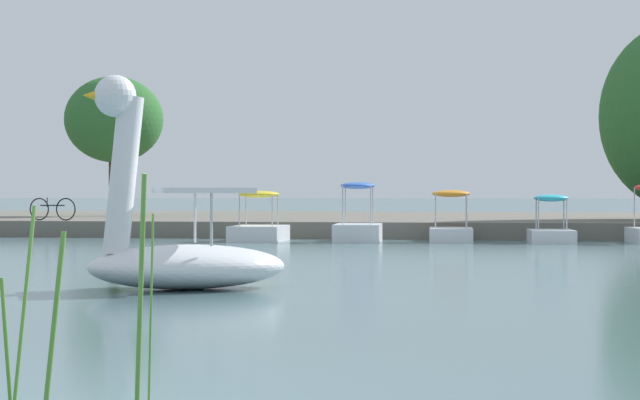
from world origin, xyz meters
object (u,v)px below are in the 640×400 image
at_px(pedal_boat_orange, 451,227).
at_px(pedal_boat_blue, 358,225).
at_px(pedal_boat_cyan, 551,229).
at_px(tree_broadleaf_right, 114,120).
at_px(swan_boat, 177,244).
at_px(pedal_boat_yellow, 259,227).
at_px(bicycle_parked, 52,209).

relative_size(pedal_boat_orange, pedal_boat_blue, 0.96).
bearing_deg(pedal_boat_cyan, tree_broadleaf_right, 148.49).
relative_size(swan_boat, pedal_boat_yellow, 1.40).
bearing_deg(pedal_boat_yellow, swan_boat, -81.76).
bearing_deg(bicycle_parked, pedal_boat_orange, -9.45).
distance_m(pedal_boat_orange, bicycle_parked, 13.03).
bearing_deg(pedal_boat_yellow, pedal_boat_orange, 5.82).
xyz_separation_m(swan_boat, pedal_boat_yellow, (-2.55, 17.64, -0.25)).
relative_size(pedal_boat_blue, tree_broadleaf_right, 0.46).
bearing_deg(pedal_boat_yellow, tree_broadleaf_right, 127.58).
xyz_separation_m(pedal_boat_blue, pedal_boat_yellow, (-2.87, -0.12, -0.06)).
distance_m(tree_broadleaf_right, bicycle_parked, 8.12).
bearing_deg(swan_boat, pedal_boat_yellow, 98.24).
xyz_separation_m(pedal_boat_blue, tree_broadleaf_right, (-10.66, 10.00, 3.69)).
bearing_deg(swan_boat, pedal_boat_blue, 88.97).
xyz_separation_m(swan_boat, pedal_boat_orange, (2.95, 18.20, -0.25)).
xyz_separation_m(swan_boat, pedal_boat_blue, (0.32, 17.75, -0.19)).
height_order(pedal_boat_cyan, tree_broadleaf_right, tree_broadleaf_right).
xyz_separation_m(pedal_boat_orange, tree_broadleaf_right, (-13.29, 9.55, 3.75)).
relative_size(pedal_boat_orange, pedal_boat_yellow, 0.97).
bearing_deg(swan_boat, pedal_boat_cyan, 72.09).
xyz_separation_m(pedal_boat_cyan, pedal_boat_orange, (-2.82, 0.33, 0.03)).
xyz_separation_m(pedal_boat_cyan, pedal_boat_blue, (-5.46, -0.12, 0.09)).
xyz_separation_m(swan_boat, tree_broadleaf_right, (-10.34, 27.75, 3.50)).
height_order(pedal_boat_cyan, pedal_boat_yellow, pedal_boat_yellow).
bearing_deg(pedal_boat_orange, swan_boat, -99.22).
bearing_deg(pedal_boat_yellow, bicycle_parked, 159.80).
bearing_deg(tree_broadleaf_right, pedal_boat_blue, -43.16).
bearing_deg(pedal_boat_blue, pedal_boat_cyan, 1.22).
height_order(pedal_boat_yellow, tree_broadleaf_right, tree_broadleaf_right).
bearing_deg(bicycle_parked, pedal_boat_cyan, -8.94).
distance_m(pedal_boat_cyan, pedal_boat_blue, 5.46).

